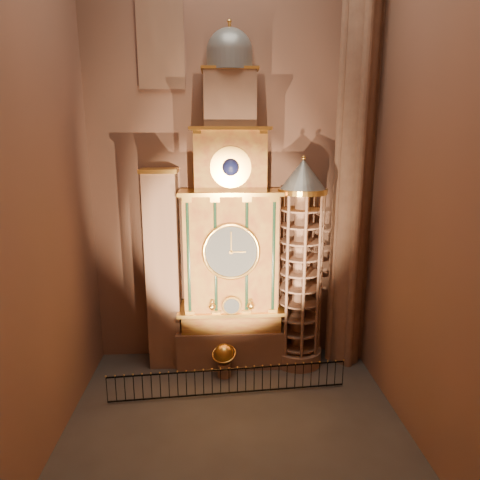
{
  "coord_description": "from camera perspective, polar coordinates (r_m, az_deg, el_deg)",
  "views": [
    {
      "loc": [
        -0.61,
        -15.83,
        11.52
      ],
      "look_at": [
        0.37,
        3.0,
        7.11
      ],
      "focal_mm": 32.0,
      "sensor_mm": 36.0,
      "label": 1
    }
  ],
  "objects": [
    {
      "name": "floor",
      "position": [
        19.59,
        -0.68,
        -22.85
      ],
      "size": [
        14.0,
        14.0,
        0.0
      ],
      "primitive_type": "plane",
      "color": "#383330",
      "rests_on": "ground"
    },
    {
      "name": "wall_back",
      "position": [
        21.85,
        -1.42,
        11.81
      ],
      "size": [
        22.0,
        0.0,
        22.0
      ],
      "primitive_type": "plane",
      "rotation": [
        1.57,
        0.0,
        0.0
      ],
      "color": "#905E4D",
      "rests_on": "floor"
    },
    {
      "name": "wall_left",
      "position": [
        17.08,
        -25.38,
        10.19
      ],
      "size": [
        0.0,
        22.0,
        22.0
      ],
      "primitive_type": "plane",
      "rotation": [
        1.57,
        0.0,
        1.57
      ],
      "color": "#905E4D",
      "rests_on": "floor"
    },
    {
      "name": "wall_right",
      "position": [
        17.58,
        23.08,
        10.45
      ],
      "size": [
        0.0,
        22.0,
        22.0
      ],
      "primitive_type": "plane",
      "rotation": [
        1.57,
        0.0,
        -1.57
      ],
      "color": "#905E4D",
      "rests_on": "floor"
    },
    {
      "name": "astronomical_clock",
      "position": [
        21.36,
        -1.27,
        0.07
      ],
      "size": [
        5.6,
        2.41,
        16.7
      ],
      "color": "#8C634C",
      "rests_on": "floor"
    },
    {
      "name": "portrait_tower",
      "position": [
        21.94,
        -10.18,
        -3.92
      ],
      "size": [
        1.8,
        1.6,
        10.2
      ],
      "color": "#8C634C",
      "rests_on": "floor"
    },
    {
      "name": "stair_turret",
      "position": [
        21.85,
        8.0,
        -3.58
      ],
      "size": [
        2.5,
        2.5,
        10.8
      ],
      "color": "#8C634C",
      "rests_on": "floor"
    },
    {
      "name": "gothic_pier",
      "position": [
        21.89,
        15.17,
        11.37
      ],
      "size": [
        2.04,
        2.04,
        22.0
      ],
      "color": "#8C634C",
      "rests_on": "floor"
    },
    {
      "name": "stained_glass_window",
      "position": [
        22.46,
        -10.6,
        25.78
      ],
      "size": [
        2.2,
        0.14,
        5.2
      ],
      "color": "navy",
      "rests_on": "wall_back"
    },
    {
      "name": "celestial_globe",
      "position": [
        21.95,
        -2.15,
        -15.37
      ],
      "size": [
        1.5,
        1.46,
        1.73
      ],
      "color": "#8C634C",
      "rests_on": "floor"
    },
    {
      "name": "iron_railing",
      "position": [
        20.72,
        -1.47,
        -18.34
      ],
      "size": [
        10.89,
        0.91,
        1.27
      ],
      "color": "black",
      "rests_on": "floor"
    }
  ]
}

